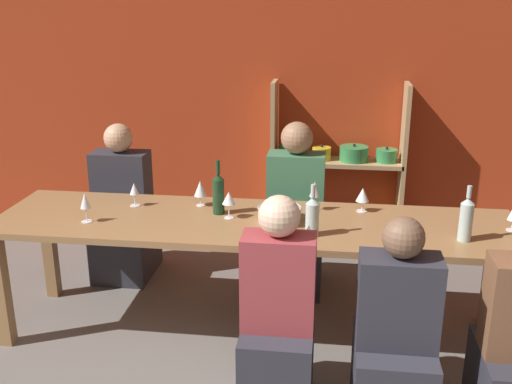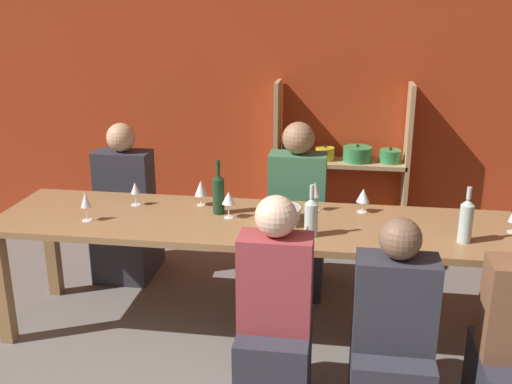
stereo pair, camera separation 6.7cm
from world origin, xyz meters
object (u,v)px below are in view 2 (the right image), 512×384
(wine_bottle_green, at_px, (311,216))
(mixing_bowl, at_px, (279,214))
(shelf_unit, at_px, (342,188))
(person_far_b, at_px, (296,229))
(wine_glass_red_e, at_px, (201,189))
(person_far_a, at_px, (127,220))
(wine_glass_red_d, at_px, (290,220))
(cell_phone, at_px, (408,244))
(wine_glass_red_a, at_px, (228,199))
(person_near_a, at_px, (391,351))
(wine_glass_empty_a, at_px, (86,200))
(wine_bottle_amber, at_px, (466,220))
(wine_glass_red_b, at_px, (135,189))
(wine_glass_red_c, at_px, (363,196))
(dining_table, at_px, (254,233))
(wine_glass_white_a, at_px, (315,191))
(wine_bottle_dark, at_px, (219,193))
(person_near_b, at_px, (275,332))

(wine_bottle_green, bearing_deg, mixing_bowl, 136.83)
(shelf_unit, xyz_separation_m, person_far_b, (-0.32, -0.95, -0.02))
(mixing_bowl, bearing_deg, wine_glass_red_e, 157.07)
(person_far_a, height_order, person_far_b, person_far_b)
(wine_glass_red_d, height_order, cell_phone, wine_glass_red_d)
(mixing_bowl, height_order, wine_glass_red_a, wine_glass_red_a)
(person_near_a, height_order, person_far_a, person_far_a)
(wine_glass_red_d, bearing_deg, person_near_a, -39.25)
(wine_bottle_green, height_order, wine_glass_empty_a, wine_bottle_green)
(wine_glass_red_a, distance_m, person_far_a, 1.27)
(wine_bottle_amber, distance_m, person_far_b, 1.38)
(wine_glass_red_a, distance_m, wine_glass_red_e, 0.30)
(wine_glass_red_b, xyz_separation_m, person_far_b, (1.01, 0.52, -0.42))
(mixing_bowl, distance_m, wine_glass_red_c, 0.56)
(shelf_unit, relative_size, person_far_a, 1.17)
(mixing_bowl, xyz_separation_m, person_far_a, (-1.26, 0.74, -0.39))
(mixing_bowl, relative_size, wine_glass_red_e, 1.61)
(dining_table, distance_m, wine_glass_red_a, 0.26)
(shelf_unit, height_order, wine_glass_white_a, shelf_unit)
(wine_glass_red_d, relative_size, wine_glass_white_a, 0.93)
(mixing_bowl, distance_m, person_near_a, 1.06)
(wine_glass_red_d, relative_size, person_near_a, 0.16)
(wine_bottle_dark, distance_m, wine_glass_red_b, 0.57)
(wine_bottle_green, xyz_separation_m, wine_glass_red_d, (-0.11, -0.08, 0.00))
(wine_bottle_green, relative_size, person_far_a, 0.25)
(cell_phone, relative_size, person_near_a, 0.15)
(wine_glass_red_c, xyz_separation_m, person_far_a, (-1.76, 0.49, -0.45))
(cell_phone, height_order, person_near_a, person_near_a)
(wine_bottle_amber, xyz_separation_m, wine_glass_empty_a, (-2.21, 0.01, -0.00))
(wine_glass_red_b, relative_size, wine_glass_red_d, 0.87)
(wine_glass_red_d, distance_m, person_far_a, 1.75)
(mixing_bowl, distance_m, wine_glass_empty_a, 1.17)
(mixing_bowl, height_order, wine_glass_white_a, wine_glass_white_a)
(wine_bottle_dark, distance_m, wine_glass_white_a, 0.61)
(mixing_bowl, height_order, wine_glass_red_d, wine_glass_red_d)
(wine_glass_empty_a, bearing_deg, shelf_unit, 49.43)
(wine_glass_red_e, height_order, person_near_b, person_near_b)
(wine_glass_red_d, distance_m, wine_glass_red_e, 0.80)
(wine_glass_red_e, relative_size, person_near_a, 0.15)
(wine_glass_red_d, distance_m, person_far_b, 1.05)
(wine_bottle_dark, relative_size, wine_glass_red_e, 2.07)
(wine_glass_red_b, bearing_deg, wine_glass_red_d, -22.69)
(mixing_bowl, xyz_separation_m, wine_glass_white_a, (0.20, 0.23, 0.08))
(wine_bottle_dark, bearing_deg, wine_glass_red_d, -37.22)
(person_near_b, bearing_deg, person_near_a, -2.74)
(shelf_unit, relative_size, mixing_bowl, 5.22)
(wine_glass_red_e, bearing_deg, shelf_unit, 57.10)
(wine_glass_empty_a, distance_m, person_near_b, 1.41)
(wine_glass_red_b, bearing_deg, shelf_unit, 47.73)
(wine_glass_red_e, bearing_deg, wine_glass_empty_a, -148.53)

